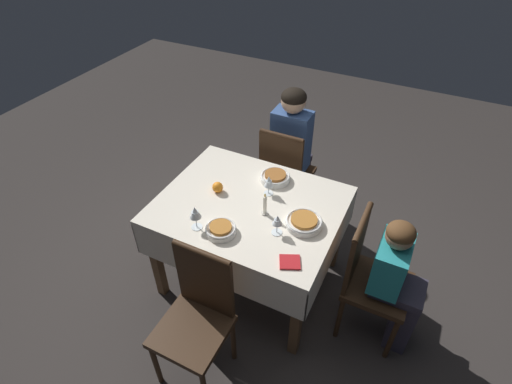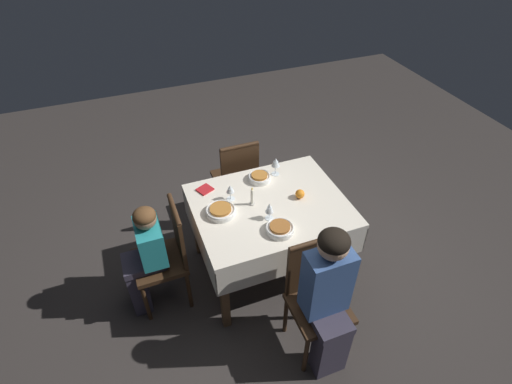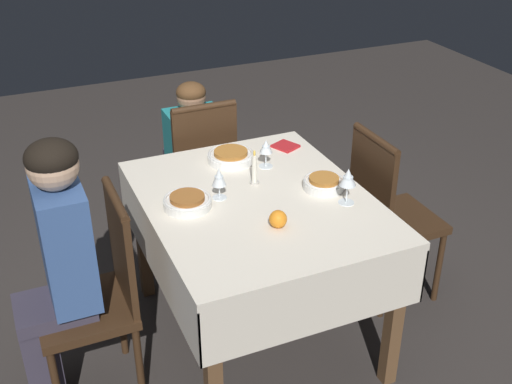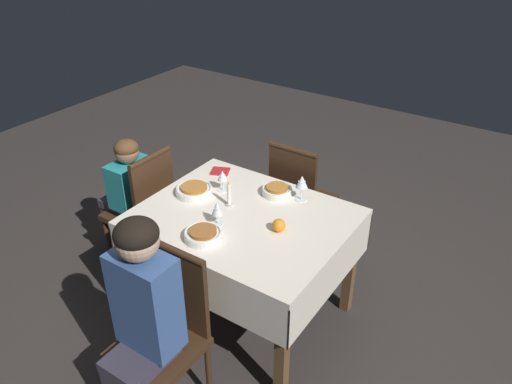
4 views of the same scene
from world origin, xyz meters
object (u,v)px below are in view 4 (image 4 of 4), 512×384
object	(u,v)px
person_adult_denim	(141,321)
wine_glass_west	(223,177)
person_child_teal	(127,196)
wine_glass_south	(217,209)
chair_south	(167,328)
napkin_red_folded	(220,171)
bowl_south	(203,234)
chair_west	(145,207)
wine_glass_north	(302,183)
bowl_west	(194,190)
chair_north	(299,196)
bowl_north	(277,190)
dining_table	(243,231)
orange_fruit	(279,225)
candle_centerpiece	(229,196)

from	to	relation	value
person_adult_denim	wine_glass_west	xyz separation A→B (m)	(-0.32, 1.04, 0.18)
person_child_teal	wine_glass_south	world-z (taller)	person_child_teal
chair_south	napkin_red_folded	size ratio (longest dim) A/B	6.33
person_adult_denim	wine_glass_south	xyz separation A→B (m)	(-0.12, 0.73, 0.18)
bowl_south	wine_glass_west	xyz separation A→B (m)	(-0.22, 0.46, 0.07)
chair_west	wine_glass_north	world-z (taller)	chair_west
bowl_west	chair_north	bearing A→B (deg)	62.72
wine_glass_south	chair_west	bearing A→B (deg)	167.81
chair_north	wine_glass_west	xyz separation A→B (m)	(-0.24, -0.56, 0.35)
person_adult_denim	bowl_south	world-z (taller)	person_adult_denim
chair_south	bowl_south	distance (m)	0.51
chair_north	wine_glass_north	world-z (taller)	chair_north
bowl_north	wine_glass_north	bearing A→B (deg)	9.11
bowl_west	dining_table	bearing A→B (deg)	-4.69
chair_south	wine_glass_south	size ratio (longest dim) A/B	6.36
chair_south	wine_glass_south	world-z (taller)	chair_south
person_adult_denim	bowl_south	xyz separation A→B (m)	(-0.10, 0.57, 0.10)
person_child_teal	bowl_west	world-z (taller)	person_child_teal
chair_west	person_child_teal	bearing A→B (deg)	-90.00
wine_glass_west	orange_fruit	bearing A→B (deg)	-19.07
bowl_west	candle_centerpiece	size ratio (longest dim) A/B	1.36
dining_table	candle_centerpiece	distance (m)	0.22
bowl_south	wine_glass_north	xyz separation A→B (m)	(0.24, 0.64, 0.09)
dining_table	bowl_north	world-z (taller)	bowl_north
person_child_teal	candle_centerpiece	xyz separation A→B (m)	(0.87, 0.03, 0.28)
dining_table	person_child_teal	bearing A→B (deg)	178.97
chair_north	wine_glass_west	distance (m)	0.70
chair_west	wine_glass_south	world-z (taller)	chair_west
person_adult_denim	person_child_teal	xyz separation A→B (m)	(-1.05, 0.89, -0.14)
chair_north	bowl_west	distance (m)	0.83
bowl_south	bowl_west	distance (m)	0.48
chair_south	person_adult_denim	size ratio (longest dim) A/B	0.78
wine_glass_north	bowl_south	bearing A→B (deg)	-110.48
bowl_west	wine_glass_west	distance (m)	0.19
wine_glass_north	candle_centerpiece	xyz separation A→B (m)	(-0.32, -0.29, -0.05)
chair_north	chair_west	bearing A→B (deg)	41.28
dining_table	chair_west	distance (m)	0.85
candle_centerpiece	napkin_red_folded	distance (m)	0.43
wine_glass_west	napkin_red_folded	world-z (taller)	wine_glass_west
chair_west	bowl_west	world-z (taller)	chair_west
dining_table	napkin_red_folded	bearing A→B (deg)	141.11
wine_glass_south	dining_table	bearing A→B (deg)	65.29
dining_table	candle_centerpiece	size ratio (longest dim) A/B	7.09
bowl_west	person_adult_denim	bearing A→B (deg)	-64.23
chair_south	wine_glass_west	xyz separation A→B (m)	(-0.32, 0.89, 0.35)
dining_table	bowl_west	world-z (taller)	bowl_west
person_adult_denim	bowl_south	distance (m)	0.59
dining_table	wine_glass_south	bearing A→B (deg)	-114.71
wine_glass_west	bowl_north	size ratio (longest dim) A/B	0.75
chair_north	napkin_red_folded	bearing A→B (deg)	43.78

